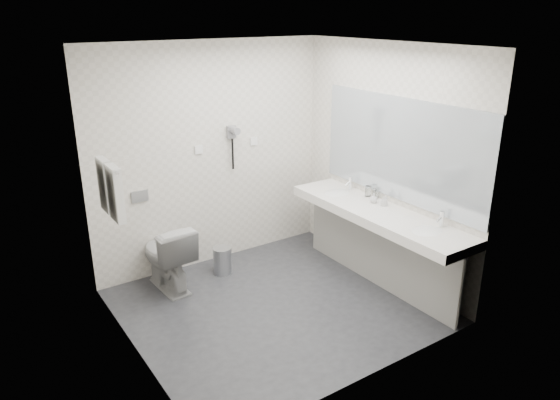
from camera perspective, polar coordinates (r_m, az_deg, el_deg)
floor at (r=5.34m, az=-0.45°, el=-11.43°), size 2.80×2.80×0.00m
ceiling at (r=4.56m, az=-0.53°, el=16.44°), size 2.80×2.80×0.00m
wall_back at (r=5.89m, az=-7.51°, el=4.73°), size 2.80×0.00×2.80m
wall_front at (r=3.86m, az=10.24°, el=-3.74°), size 2.80×0.00×2.80m
wall_left at (r=4.25m, az=-16.46°, el=-2.03°), size 0.00×2.60×2.60m
wall_right at (r=5.66m, az=11.44°, el=3.89°), size 0.00×2.60×2.60m
vanity_counter at (r=5.49m, az=10.55°, el=-1.55°), size 0.55×2.20×0.10m
vanity_panel at (r=5.67m, az=10.46°, el=-5.49°), size 0.03×2.15×0.75m
vanity_post_near at (r=5.10m, az=18.92°, el=-9.40°), size 0.06×0.06×0.75m
vanity_post_far at (r=6.40m, az=4.21°, el=-2.17°), size 0.06×0.06×0.75m
mirror at (r=5.47m, az=12.95°, el=5.38°), size 0.02×2.20×1.05m
basin_near at (r=5.07m, az=15.67°, el=-3.39°), size 0.40×0.31×0.05m
basin_far at (r=5.92m, az=6.22°, el=0.67°), size 0.40×0.31×0.05m
faucet_near at (r=5.18m, az=17.18°, el=-1.97°), size 0.04×0.04×0.15m
faucet_far at (r=6.02m, az=7.68°, el=1.82°), size 0.04×0.04×0.15m
soap_bottle_a at (r=5.57m, az=11.13°, el=-0.14°), size 0.06×0.06×0.10m
soap_bottle_b at (r=5.64m, az=10.15°, el=0.20°), size 0.11×0.11×0.10m
soap_bottle_c at (r=5.58m, az=11.41°, el=-0.07°), size 0.06×0.06×0.12m
glass_left at (r=5.79m, az=10.37°, el=0.73°), size 0.08×0.08×0.11m
glass_right at (r=5.83m, az=9.54°, el=0.96°), size 0.07×0.07×0.12m
toilet at (r=5.61m, az=-12.20°, el=-5.98°), size 0.45×0.74×0.73m
flush_plate at (r=5.66m, az=-15.00°, el=0.38°), size 0.18×0.02×0.12m
pedal_bin at (r=5.92m, az=-6.27°, el=-6.59°), size 0.22×0.22×0.29m
bin_lid at (r=5.86m, az=-6.33°, el=-5.26°), size 0.21×0.21×0.02m
towel_rail at (r=4.67m, az=-18.36°, el=3.65°), size 0.02×0.62×0.02m
towel_near at (r=4.61m, az=-17.45°, el=0.65°), size 0.07×0.24×0.48m
towel_far at (r=4.86m, az=-18.44°, el=1.55°), size 0.07×0.24×0.48m
dryer_cradle at (r=5.91m, az=-5.31°, el=7.38°), size 0.10×0.04×0.14m
dryer_barrel at (r=5.85m, az=-4.98°, el=7.55°), size 0.08×0.14×0.08m
dryer_cord at (r=5.96m, az=-5.16°, el=5.01°), size 0.02×0.02×0.35m
switch_plate_a at (r=5.79m, az=-8.82°, el=5.43°), size 0.09×0.02×0.09m
switch_plate_b at (r=6.11m, az=-2.87°, el=6.40°), size 0.09×0.02×0.09m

